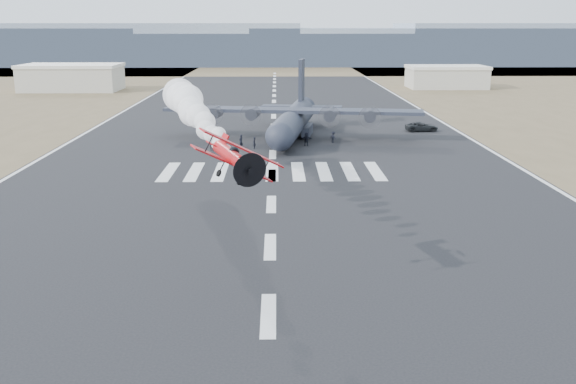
{
  "coord_description": "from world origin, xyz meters",
  "views": [
    {
      "loc": [
        0.53,
        -22.55,
        16.52
      ],
      "look_at": [
        1.39,
        25.25,
        4.0
      ],
      "focal_mm": 40.0,
      "sensor_mm": 36.0,
      "label": 1
    }
  ],
  "objects_px": {
    "crew_a": "(241,141)",
    "crew_g": "(254,143)",
    "crew_b": "(278,142)",
    "hangar_right": "(446,77)",
    "hangar_left": "(72,77)",
    "transport_aircraft": "(293,118)",
    "crew_f": "(306,139)",
    "support_vehicle": "(422,127)",
    "crew_c": "(333,137)",
    "crew_h": "(212,144)",
    "aerobatic_biplane": "(234,157)",
    "crew_e": "(223,141)",
    "crew_d": "(218,138)"
  },
  "relations": [
    {
      "from": "crew_a",
      "to": "crew_g",
      "type": "xyz_separation_m",
      "value": [
        1.85,
        -0.58,
        -0.12
      ]
    },
    {
      "from": "crew_b",
      "to": "hangar_right",
      "type": "bearing_deg",
      "value": 25.01
    },
    {
      "from": "hangar_left",
      "to": "transport_aircraft",
      "type": "height_order",
      "value": "transport_aircraft"
    },
    {
      "from": "crew_f",
      "to": "support_vehicle",
      "type": "bearing_deg",
      "value": -139.0
    },
    {
      "from": "crew_f",
      "to": "crew_g",
      "type": "relative_size",
      "value": 1.16
    },
    {
      "from": "crew_c",
      "to": "crew_h",
      "type": "distance_m",
      "value": 17.75
    },
    {
      "from": "crew_a",
      "to": "crew_b",
      "type": "distance_m",
      "value": 5.17
    },
    {
      "from": "support_vehicle",
      "to": "crew_f",
      "type": "bearing_deg",
      "value": 118.23
    },
    {
      "from": "transport_aircraft",
      "to": "crew_a",
      "type": "distance_m",
      "value": 11.54
    },
    {
      "from": "support_vehicle",
      "to": "crew_f",
      "type": "xyz_separation_m",
      "value": [
        -18.99,
        -12.24,
        0.21
      ]
    },
    {
      "from": "aerobatic_biplane",
      "to": "crew_c",
      "type": "relative_size",
      "value": 3.31
    },
    {
      "from": "hangar_right",
      "to": "crew_f",
      "type": "height_order",
      "value": "hangar_right"
    },
    {
      "from": "crew_e",
      "to": "aerobatic_biplane",
      "type": "bearing_deg",
      "value": -121.41
    },
    {
      "from": "support_vehicle",
      "to": "crew_e",
      "type": "relative_size",
      "value": 2.89
    },
    {
      "from": "support_vehicle",
      "to": "crew_b",
      "type": "height_order",
      "value": "crew_b"
    },
    {
      "from": "support_vehicle",
      "to": "crew_g",
      "type": "bearing_deg",
      "value": 114.05
    },
    {
      "from": "transport_aircraft",
      "to": "crew_d",
      "type": "height_order",
      "value": "transport_aircraft"
    },
    {
      "from": "hangar_right",
      "to": "crew_f",
      "type": "relative_size",
      "value": 11.12
    },
    {
      "from": "crew_a",
      "to": "crew_g",
      "type": "bearing_deg",
      "value": 102.81
    },
    {
      "from": "transport_aircraft",
      "to": "support_vehicle",
      "type": "bearing_deg",
      "value": 22.73
    },
    {
      "from": "transport_aircraft",
      "to": "crew_d",
      "type": "distance_m",
      "value": 12.41
    },
    {
      "from": "support_vehicle",
      "to": "crew_a",
      "type": "relative_size",
      "value": 2.8
    },
    {
      "from": "support_vehicle",
      "to": "crew_b",
      "type": "relative_size",
      "value": 3.11
    },
    {
      "from": "hangar_right",
      "to": "crew_d",
      "type": "relative_size",
      "value": 11.49
    },
    {
      "from": "transport_aircraft",
      "to": "crew_g",
      "type": "relative_size",
      "value": 24.1
    },
    {
      "from": "transport_aircraft",
      "to": "crew_d",
      "type": "relative_size",
      "value": 21.44
    },
    {
      "from": "hangar_left",
      "to": "aerobatic_biplane",
      "type": "distance_m",
      "value": 138.95
    },
    {
      "from": "support_vehicle",
      "to": "crew_g",
      "type": "height_order",
      "value": "crew_g"
    },
    {
      "from": "transport_aircraft",
      "to": "crew_h",
      "type": "height_order",
      "value": "transport_aircraft"
    },
    {
      "from": "transport_aircraft",
      "to": "crew_h",
      "type": "distance_m",
      "value": 15.53
    },
    {
      "from": "transport_aircraft",
      "to": "crew_e",
      "type": "bearing_deg",
      "value": -131.61
    },
    {
      "from": "hangar_right",
      "to": "aerobatic_biplane",
      "type": "distance_m",
      "value": 143.0
    },
    {
      "from": "crew_a",
      "to": "crew_h",
      "type": "relative_size",
      "value": 0.96
    },
    {
      "from": "crew_d",
      "to": "crew_f",
      "type": "bearing_deg",
      "value": -143.36
    },
    {
      "from": "crew_a",
      "to": "crew_g",
      "type": "height_order",
      "value": "crew_a"
    },
    {
      "from": "crew_d",
      "to": "crew_e",
      "type": "bearing_deg",
      "value": 152.62
    },
    {
      "from": "hangar_left",
      "to": "crew_f",
      "type": "xyz_separation_m",
      "value": [
        56.71,
        -78.66,
        -2.49
      ]
    },
    {
      "from": "crew_c",
      "to": "crew_e",
      "type": "bearing_deg",
      "value": 61.45
    },
    {
      "from": "crew_f",
      "to": "crew_g",
      "type": "xyz_separation_m",
      "value": [
        -7.26,
        -2.09,
        -0.13
      ]
    },
    {
      "from": "hangar_left",
      "to": "crew_g",
      "type": "distance_m",
      "value": 94.72
    },
    {
      "from": "support_vehicle",
      "to": "crew_e",
      "type": "xyz_separation_m",
      "value": [
        -30.6,
        -13.46,
        0.17
      ]
    },
    {
      "from": "crew_a",
      "to": "crew_f",
      "type": "xyz_separation_m",
      "value": [
        9.11,
        1.5,
        0.01
      ]
    },
    {
      "from": "crew_g",
      "to": "crew_h",
      "type": "xyz_separation_m",
      "value": [
        -5.64,
        -1.35,
        0.15
      ]
    },
    {
      "from": "hangar_left",
      "to": "crew_f",
      "type": "bearing_deg",
      "value": -54.21
    },
    {
      "from": "crew_b",
      "to": "crew_a",
      "type": "bearing_deg",
      "value": 141.87
    },
    {
      "from": "aerobatic_biplane",
      "to": "crew_g",
      "type": "xyz_separation_m",
      "value": [
        -0.47,
        48.81,
        -7.97
      ]
    },
    {
      "from": "hangar_right",
      "to": "crew_a",
      "type": "xyz_separation_m",
      "value": [
        -50.39,
        -85.16,
        -2.1
      ]
    },
    {
      "from": "crew_h",
      "to": "aerobatic_biplane",
      "type": "bearing_deg",
      "value": 128.42
    },
    {
      "from": "transport_aircraft",
      "to": "crew_c",
      "type": "bearing_deg",
      "value": -32.86
    },
    {
      "from": "support_vehicle",
      "to": "crew_c",
      "type": "distance_m",
      "value": 18.12
    }
  ]
}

